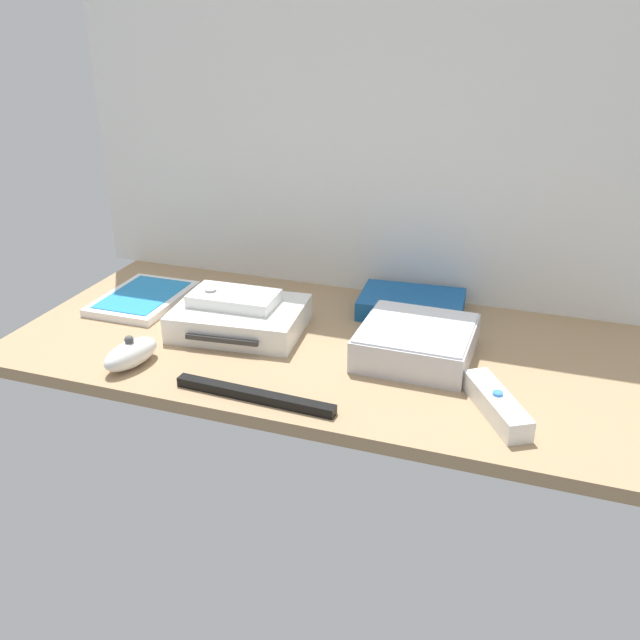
{
  "coord_description": "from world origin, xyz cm",
  "views": [
    {
      "loc": [
        33.78,
        -96.56,
        51.13
      ],
      "look_at": [
        0.0,
        0.0,
        4.0
      ],
      "focal_mm": 39.42,
      "sensor_mm": 36.0,
      "label": 1
    }
  ],
  "objects_px": {
    "mini_computer": "(416,343)",
    "game_case": "(143,298)",
    "network_router": "(412,305)",
    "sensor_bar": "(254,395)",
    "game_console": "(239,319)",
    "remote_wand": "(496,404)",
    "remote_classic_pad": "(234,298)",
    "remote_nunchuk": "(131,354)"
  },
  "relations": [
    {
      "from": "mini_computer",
      "to": "game_case",
      "type": "xyz_separation_m",
      "value": [
        -0.52,
        0.05,
        -0.02
      ]
    },
    {
      "from": "network_router",
      "to": "sensor_bar",
      "type": "height_order",
      "value": "network_router"
    },
    {
      "from": "game_console",
      "to": "sensor_bar",
      "type": "height_order",
      "value": "game_console"
    },
    {
      "from": "game_case",
      "to": "network_router",
      "type": "height_order",
      "value": "network_router"
    },
    {
      "from": "network_router",
      "to": "game_console",
      "type": "bearing_deg",
      "value": -151.39
    },
    {
      "from": "game_console",
      "to": "remote_wand",
      "type": "relative_size",
      "value": 1.55
    },
    {
      "from": "sensor_bar",
      "to": "network_router",
      "type": "bearing_deg",
      "value": 71.06
    },
    {
      "from": "game_console",
      "to": "remote_classic_pad",
      "type": "xyz_separation_m",
      "value": [
        -0.01,
        0.01,
        0.03
      ]
    },
    {
      "from": "mini_computer",
      "to": "game_case",
      "type": "bearing_deg",
      "value": 174.13
    },
    {
      "from": "game_case",
      "to": "remote_nunchuk",
      "type": "distance_m",
      "value": 0.25
    },
    {
      "from": "game_console",
      "to": "network_router",
      "type": "distance_m",
      "value": 0.31
    },
    {
      "from": "remote_nunchuk",
      "to": "remote_classic_pad",
      "type": "bearing_deg",
      "value": 76.04
    },
    {
      "from": "game_case",
      "to": "remote_classic_pad",
      "type": "bearing_deg",
      "value": -12.14
    },
    {
      "from": "mini_computer",
      "to": "network_router",
      "type": "height_order",
      "value": "mini_computer"
    },
    {
      "from": "game_console",
      "to": "game_case",
      "type": "height_order",
      "value": "game_console"
    },
    {
      "from": "mini_computer",
      "to": "game_console",
      "type": "bearing_deg",
      "value": 179.87
    },
    {
      "from": "mini_computer",
      "to": "remote_nunchuk",
      "type": "xyz_separation_m",
      "value": [
        -0.4,
        -0.17,
        -0.01
      ]
    },
    {
      "from": "mini_computer",
      "to": "sensor_bar",
      "type": "height_order",
      "value": "mini_computer"
    },
    {
      "from": "remote_wand",
      "to": "sensor_bar",
      "type": "distance_m",
      "value": 0.33
    },
    {
      "from": "game_console",
      "to": "network_router",
      "type": "bearing_deg",
      "value": 27.2
    },
    {
      "from": "mini_computer",
      "to": "remote_wand",
      "type": "bearing_deg",
      "value": -41.63
    },
    {
      "from": "game_console",
      "to": "remote_classic_pad",
      "type": "bearing_deg",
      "value": 135.8
    },
    {
      "from": "game_console",
      "to": "mini_computer",
      "type": "xyz_separation_m",
      "value": [
        0.3,
        -0.0,
        0.0
      ]
    },
    {
      "from": "game_console",
      "to": "network_router",
      "type": "relative_size",
      "value": 1.19
    },
    {
      "from": "game_console",
      "to": "game_case",
      "type": "relative_size",
      "value": 1.18
    },
    {
      "from": "remote_classic_pad",
      "to": "sensor_bar",
      "type": "height_order",
      "value": "remote_classic_pad"
    },
    {
      "from": "game_console",
      "to": "remote_nunchuk",
      "type": "distance_m",
      "value": 0.2
    },
    {
      "from": "network_router",
      "to": "remote_classic_pad",
      "type": "bearing_deg",
      "value": -154.1
    },
    {
      "from": "remote_nunchuk",
      "to": "sensor_bar",
      "type": "xyz_separation_m",
      "value": [
        0.22,
        -0.03,
        -0.01
      ]
    },
    {
      "from": "game_case",
      "to": "network_router",
      "type": "relative_size",
      "value": 1.01
    },
    {
      "from": "network_router",
      "to": "sensor_bar",
      "type": "relative_size",
      "value": 0.78
    },
    {
      "from": "mini_computer",
      "to": "remote_nunchuk",
      "type": "height_order",
      "value": "mini_computer"
    },
    {
      "from": "game_case",
      "to": "game_console",
      "type": "bearing_deg",
      "value": -13.91
    },
    {
      "from": "sensor_bar",
      "to": "mini_computer",
      "type": "bearing_deg",
      "value": 49.02
    },
    {
      "from": "remote_nunchuk",
      "to": "game_case",
      "type": "bearing_deg",
      "value": 131.43
    },
    {
      "from": "remote_wand",
      "to": "remote_classic_pad",
      "type": "distance_m",
      "value": 0.47
    },
    {
      "from": "remote_classic_pad",
      "to": "sensor_bar",
      "type": "relative_size",
      "value": 0.61
    },
    {
      "from": "game_case",
      "to": "remote_classic_pad",
      "type": "relative_size",
      "value": 1.3
    },
    {
      "from": "game_case",
      "to": "remote_wand",
      "type": "xyz_separation_m",
      "value": [
        0.66,
        -0.18,
        0.01
      ]
    },
    {
      "from": "game_case",
      "to": "sensor_bar",
      "type": "height_order",
      "value": "game_case"
    },
    {
      "from": "game_console",
      "to": "remote_wand",
      "type": "distance_m",
      "value": 0.45
    },
    {
      "from": "mini_computer",
      "to": "network_router",
      "type": "distance_m",
      "value": 0.17
    }
  ]
}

